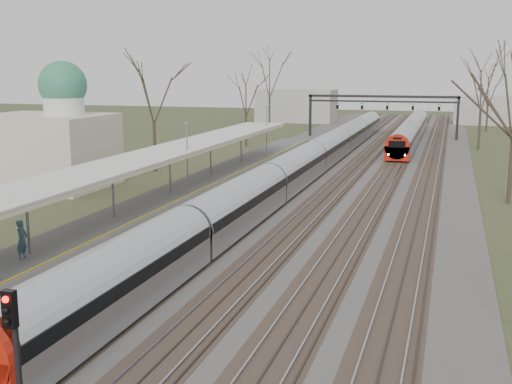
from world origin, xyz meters
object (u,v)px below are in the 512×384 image
train_near (312,158)px  passenger (22,240)px  signal_post (14,340)px  train_far (411,130)px

train_near → passenger: size_ratio=48.51×
train_near → passenger: train_near is taller
train_near → signal_post: (1.75, -45.22, 1.25)m
passenger → signal_post: 13.64m
signal_post → train_far: bearing=86.1°
train_near → train_far: bearing=77.4°
passenger → signal_post: (8.03, -11.00, 0.80)m
train_far → signal_post: signal_post is taller
train_near → signal_post: 45.27m
train_far → passenger: size_ratio=24.31×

